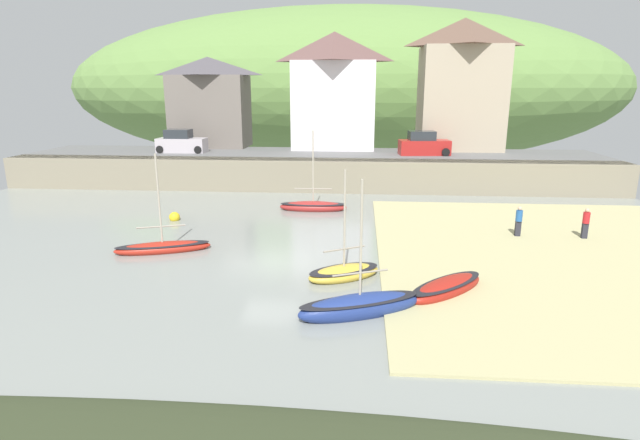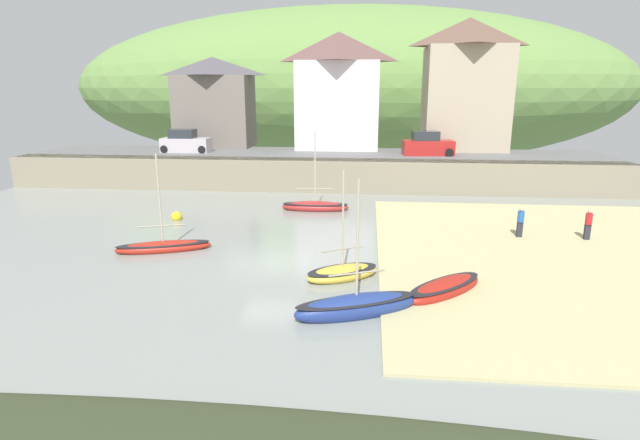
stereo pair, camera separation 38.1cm
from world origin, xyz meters
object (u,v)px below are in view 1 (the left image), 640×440
(sailboat_far_left, at_px, (447,288))
(mooring_buoy, at_px, (175,217))
(waterfront_building_left, at_px, (210,102))
(waterfront_building_right, at_px, (461,84))
(waterfront_building_centre, at_px, (334,90))
(parked_car_near_slipway, at_px, (181,143))
(sailboat_nearest_shore, at_px, (163,247))
(dinghy_open_wooden, at_px, (344,272))
(parked_car_by_wall, at_px, (424,145))
(sailboat_tall_mast, at_px, (360,306))
(person_near_water, at_px, (586,222))
(person_on_slipway, at_px, (519,220))
(motorboat_with_cabin, at_px, (313,206))

(sailboat_far_left, bearing_deg, mooring_buoy, 101.53)
(waterfront_building_left, xyz_separation_m, waterfront_building_right, (22.74, 0.00, 1.55))
(waterfront_building_centre, bearing_deg, parked_car_near_slipway, -160.74)
(waterfront_building_right, height_order, sailboat_nearest_shore, waterfront_building_right)
(waterfront_building_right, height_order, sailboat_far_left, waterfront_building_right)
(waterfront_building_left, distance_m, dinghy_open_wooden, 30.61)
(waterfront_building_centre, xyz_separation_m, parked_car_by_wall, (7.66, -4.50, -4.36))
(waterfront_building_centre, relative_size, sailboat_tall_mast, 2.00)
(waterfront_building_centre, distance_m, sailboat_nearest_shore, 26.07)
(parked_car_by_wall, xyz_separation_m, mooring_buoy, (-16.33, -13.58, -3.01))
(sailboat_nearest_shore, relative_size, parked_car_near_slipway, 1.21)
(waterfront_building_right, xyz_separation_m, sailboat_nearest_shore, (-18.28, -24.00, -7.85))
(parked_car_near_slipway, distance_m, mooring_buoy, 14.53)
(sailboat_tall_mast, xyz_separation_m, person_near_water, (11.74, 9.98, 0.67))
(person_on_slipway, relative_size, mooring_buoy, 2.54)
(waterfront_building_left, distance_m, waterfront_building_right, 22.79)
(waterfront_building_centre, distance_m, parked_car_near_slipway, 14.32)
(waterfront_building_left, height_order, person_on_slipway, waterfront_building_left)
(parked_car_by_wall, height_order, person_near_water, parked_car_by_wall)
(waterfront_building_centre, relative_size, motorboat_with_cabin, 1.90)
(person_on_slipway, bearing_deg, motorboat_with_cabin, 154.89)
(sailboat_nearest_shore, distance_m, sailboat_far_left, 13.66)
(parked_car_by_wall, bearing_deg, sailboat_nearest_shore, -132.88)
(person_on_slipway, distance_m, person_near_water, 3.37)
(waterfront_building_right, bearing_deg, waterfront_building_centre, -180.00)
(waterfront_building_left, bearing_deg, dinghy_open_wooden, -63.39)
(waterfront_building_centre, bearing_deg, person_on_slipway, -61.54)
(waterfront_building_left, xyz_separation_m, person_near_water, (25.84, -20.32, -5.53))
(dinghy_open_wooden, bearing_deg, waterfront_building_centre, 63.81)
(waterfront_building_left, height_order, sailboat_nearest_shore, waterfront_building_left)
(sailboat_far_left, relative_size, parked_car_near_slipway, 0.90)
(dinghy_open_wooden, relative_size, person_near_water, 2.94)
(motorboat_with_cabin, bearing_deg, dinghy_open_wooden, -79.65)
(waterfront_building_left, bearing_deg, sailboat_tall_mast, -65.06)
(waterfront_building_centre, bearing_deg, motorboat_with_cabin, -92.12)
(person_near_water, bearing_deg, waterfront_building_right, 98.66)
(person_on_slipway, bearing_deg, sailboat_tall_mast, -129.55)
(parked_car_by_wall, relative_size, mooring_buoy, 6.67)
(dinghy_open_wooden, distance_m, parked_car_by_wall, 23.21)
(person_on_slipway, bearing_deg, waterfront_building_right, 89.22)
(person_near_water, bearing_deg, parked_car_by_wall, 112.79)
(sailboat_far_left, xyz_separation_m, person_near_water, (8.38, 7.87, 0.73))
(waterfront_building_right, relative_size, sailboat_tall_mast, 2.20)
(sailboat_nearest_shore, relative_size, parked_car_by_wall, 1.16)
(waterfront_building_right, distance_m, sailboat_nearest_shore, 31.17)
(waterfront_building_right, distance_m, motorboat_with_cabin, 20.44)
(sailboat_tall_mast, relative_size, parked_car_by_wall, 1.19)
(waterfront_building_left, distance_m, parked_car_near_slipway, 5.75)
(sailboat_far_left, height_order, parked_car_near_slipway, parked_car_near_slipway)
(waterfront_building_centre, xyz_separation_m, dinghy_open_wooden, (1.88, -26.78, -7.33))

